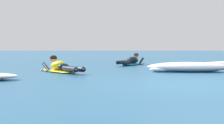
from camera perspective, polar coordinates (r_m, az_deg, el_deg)
ground_plane at (r=18.24m, az=5.69°, el=-0.23°), size 120.00×120.00×0.00m
surfer_near at (r=12.04m, az=-7.20°, el=-0.77°), size 1.62×2.29×0.54m
surfer_far at (r=16.90m, az=2.63°, el=0.07°), size 1.38×2.53×0.54m
whitewater_front at (r=12.45m, az=10.44°, el=-0.72°), size 2.50×1.12×0.29m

